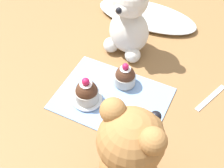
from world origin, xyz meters
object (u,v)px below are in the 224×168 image
cupcake_near_cream_bear (125,76)px  cupcake_near_tan_bear (87,92)px  teddy_bear_tan (131,156)px  saucer_plate (87,99)px  teaspoon (210,98)px  teddy_bear_cream (129,22)px

cupcake_near_cream_bear → cupcake_near_tan_bear: cupcake_near_tan_bear is taller
teddy_bear_tan → cupcake_near_cream_bear: (-0.12, 0.24, -0.09)m
saucer_plate → cupcake_near_tan_bear: bearing=-90.0°
cupcake_near_tan_bear → teaspoon: 0.31m
teddy_bear_cream → teddy_bear_tan: teddy_bear_tan is taller
saucer_plate → teddy_bear_tan: bearing=-40.3°
cupcake_near_cream_bear → teddy_bear_cream: bearing=111.1°
teddy_bear_tan → cupcake_near_tan_bear: bearing=-23.1°
teddy_bear_cream → teddy_bear_tan: size_ratio=0.89×
cupcake_near_cream_bear → teaspoon: 0.22m
teddy_bear_tan → cupcake_near_tan_bear: size_ratio=3.35×
teaspoon → saucer_plate: bearing=138.9°
cupcake_near_cream_bear → saucer_plate: size_ratio=0.92×
saucer_plate → teaspoon: 0.31m
teddy_bear_tan → teaspoon: 0.33m
teddy_bear_cream → cupcake_near_cream_bear: (0.05, -0.12, -0.07)m
saucer_plate → cupcake_near_tan_bear: cupcake_near_tan_bear is taller
cupcake_near_cream_bear → cupcake_near_tan_bear: (-0.06, -0.09, 0.01)m
teddy_bear_cream → cupcake_near_tan_bear: teddy_bear_cream is taller
teddy_bear_tan → teaspoon: (0.09, 0.29, -0.12)m
teddy_bear_cream → saucer_plate: 0.23m
saucer_plate → teaspoon: bearing=27.9°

